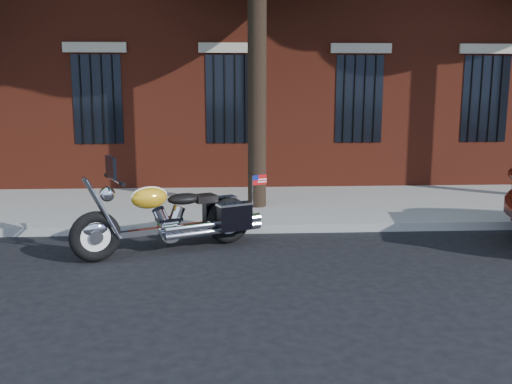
{
  "coord_description": "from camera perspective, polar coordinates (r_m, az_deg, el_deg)",
  "views": [
    {
      "loc": [
        -0.13,
        -8.19,
        2.49
      ],
      "look_at": [
        0.36,
        0.8,
        0.82
      ],
      "focal_mm": 40.0,
      "sensor_mm": 36.0,
      "label": 1
    }
  ],
  "objects": [
    {
      "name": "motorcycle",
      "position": [
        8.78,
        -8.09,
        -2.65
      ],
      "size": [
        2.89,
        1.61,
        1.51
      ],
      "rotation": [
        0.0,
        0.0,
        0.44
      ],
      "color": "black",
      "rests_on": "ground"
    },
    {
      "name": "sidewalk",
      "position": [
        11.7,
        -2.45,
        -1.42
      ],
      "size": [
        40.0,
        3.6,
        0.15
      ],
      "primitive_type": "cube",
      "color": "gray",
      "rests_on": "ground"
    },
    {
      "name": "curb",
      "position": [
        9.87,
        -2.3,
        -3.67
      ],
      "size": [
        40.0,
        0.16,
        0.15
      ],
      "primitive_type": "cube",
      "color": "gray",
      "rests_on": "ground"
    },
    {
      "name": "ground",
      "position": [
        8.56,
        -2.16,
        -6.42
      ],
      "size": [
        120.0,
        120.0,
        0.0
      ],
      "primitive_type": "plane",
      "color": "black",
      "rests_on": "ground"
    }
  ]
}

